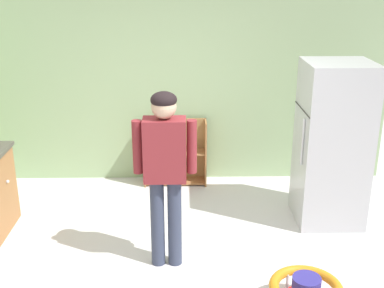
# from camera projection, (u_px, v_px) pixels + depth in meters

# --- Properties ---
(ground_plane) EXTENTS (12.00, 12.00, 0.00)m
(ground_plane) POSITION_uv_depth(u_px,v_px,m) (188.00, 276.00, 4.56)
(ground_plane) COLOR silver
(ground_plane) RESTS_ON ground
(back_wall) EXTENTS (5.20, 0.06, 2.70)m
(back_wall) POSITION_uv_depth(u_px,v_px,m) (185.00, 79.00, 6.31)
(back_wall) COLOR #97B383
(back_wall) RESTS_ON ground
(refrigerator) EXTENTS (0.73, 0.68, 1.78)m
(refrigerator) POSITION_uv_depth(u_px,v_px,m) (332.00, 144.00, 5.33)
(refrigerator) COLOR #B7BABF
(refrigerator) RESTS_ON ground
(bookshelf) EXTENTS (0.80, 0.28, 0.85)m
(bookshelf) POSITION_uv_depth(u_px,v_px,m) (171.00, 155.00, 6.46)
(bookshelf) COLOR #A26B3E
(bookshelf) RESTS_ON ground
(standing_person) EXTENTS (0.57, 0.23, 1.69)m
(standing_person) POSITION_uv_depth(u_px,v_px,m) (165.00, 164.00, 4.43)
(standing_person) COLOR #353D54
(standing_person) RESTS_ON ground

